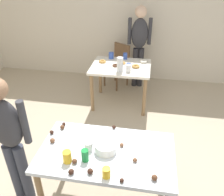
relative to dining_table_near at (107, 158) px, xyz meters
The scene contains 35 objects.
ground_plane 0.66m from the dining_table_near, 132.47° to the left, with size 6.40×6.40×0.00m, color tan.
wall_back 3.36m from the dining_table_near, 91.50° to the left, with size 6.40×0.10×2.60m, color beige.
dining_table_near is the anchor object (origin of this frame).
dining_table_far 2.09m from the dining_table_near, 93.98° to the left, with size 1.01×0.80×0.75m.
chair_far_table 2.85m from the dining_table_near, 95.87° to the left, with size 0.55×0.55×0.87m.
person_girl_near 0.96m from the dining_table_near, behind, with size 0.45×0.21×1.50m.
person_adult_far 2.87m from the dining_table_near, 87.89° to the left, with size 0.46×0.24×1.62m.
mixing_bowl 0.14m from the dining_table_near, 153.51° to the left, with size 0.21×0.21×0.09m, color white.
soda_can 0.28m from the dining_table_near, 138.06° to the right, with size 0.07×0.07×0.12m, color #198438.
fork_near 0.30m from the dining_table_near, 65.28° to the left, with size 0.17×0.02×0.01m, color silver.
cup_near_0 0.41m from the dining_table_near, 149.07° to the right, with size 0.08×0.08×0.12m, color yellow.
cup_near_1 0.34m from the dining_table_near, 79.23° to the right, with size 0.07×0.07×0.10m, color yellow.
cup_near_2 0.22m from the dining_table_near, behind, with size 0.08×0.08×0.09m, color white.
cake_ball_0 0.37m from the dining_table_near, 87.60° to the left, with size 0.04×0.04×0.04m, color #3D2319.
cake_ball_1 0.57m from the dining_table_near, behind, with size 0.05×0.05×0.05m, color brown.
cake_ball_2 0.60m from the dining_table_near, 154.64° to the left, with size 0.05×0.05×0.05m, color brown.
cake_ball_3 0.20m from the dining_table_near, 32.36° to the left, with size 0.04×0.04×0.04m, color brown.
cake_ball_4 0.35m from the dining_table_near, 141.51° to the right, with size 0.05×0.05×0.05m, color brown.
cake_ball_5 0.32m from the dining_table_near, 18.08° to the right, with size 0.04×0.04×0.04m, color brown.
cake_ball_6 0.42m from the dining_table_near, 127.11° to the right, with size 0.05×0.05×0.05m, color #3D2319.
cake_ball_7 0.33m from the dining_table_near, 105.95° to the right, with size 0.05×0.05×0.05m, color #3D2319.
cake_ball_8 0.55m from the dining_table_near, 30.38° to the right, with size 0.05×0.05×0.05m, color brown.
cake_ball_9 0.41m from the dining_table_near, 60.13° to the right, with size 0.04×0.04×0.04m, color #3D2319.
cake_ball_10 0.64m from the dining_table_near, 149.58° to the left, with size 0.04×0.04×0.04m, color #3D2319.
cake_ball_11 0.65m from the dining_table_near, 165.81° to the left, with size 0.04×0.04×0.04m, color #3D2319.
pitcher_far 1.88m from the dining_table_near, 94.05° to the left, with size 0.10×0.10×0.24m, color white.
cup_far_0 1.87m from the dining_table_near, 89.77° to the left, with size 0.08×0.08×0.12m, color white.
cup_far_1 2.42m from the dining_table_near, 98.73° to the left, with size 0.09×0.09×0.12m, color #3351B2.
cup_far_2 1.98m from the dining_table_near, 90.11° to the left, with size 0.07×0.07×0.10m, color #3351B2.
cup_far_3 2.42m from the dining_table_near, 92.64° to the left, with size 0.08×0.08×0.11m, color #3351B2.
donut_far_0 2.06m from the dining_table_near, 96.48° to the left, with size 0.11×0.11×0.03m, color brown.
donut_far_1 2.07m from the dining_table_near, 86.86° to the left, with size 0.13×0.13×0.04m, color gold.
donut_far_2 2.24m from the dining_table_near, 102.64° to the left, with size 0.12×0.12×0.04m, color gold.
donut_far_3 2.19m from the dining_table_near, 93.39° to the left, with size 0.10×0.10×0.03m, color gold.
donut_far_4 2.32m from the dining_table_near, 84.27° to the left, with size 0.14×0.14×0.04m, color white.
Camera 1 is at (0.42, -1.74, 2.35)m, focal length 37.67 mm.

